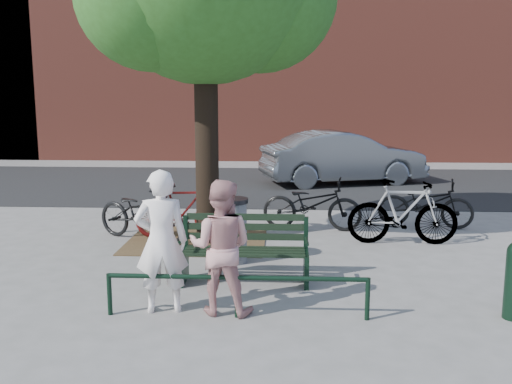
# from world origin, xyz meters

# --- Properties ---
(ground) EXTENTS (90.00, 90.00, 0.00)m
(ground) POSITION_xyz_m (0.00, 0.00, 0.00)
(ground) COLOR gray
(ground) RESTS_ON ground
(dirt_pit) EXTENTS (2.40, 2.00, 0.02)m
(dirt_pit) POSITION_xyz_m (-1.00, 2.20, 0.01)
(dirt_pit) COLOR brown
(dirt_pit) RESTS_ON ground
(road) EXTENTS (40.00, 7.00, 0.01)m
(road) POSITION_xyz_m (0.00, 8.50, 0.01)
(road) COLOR black
(road) RESTS_ON ground
(park_bench) EXTENTS (1.74, 0.54, 0.97)m
(park_bench) POSITION_xyz_m (-0.00, 0.08, 0.48)
(park_bench) COLOR black
(park_bench) RESTS_ON ground
(guard_railing) EXTENTS (3.06, 0.06, 0.51)m
(guard_railing) POSITION_xyz_m (0.00, -1.20, 0.40)
(guard_railing) COLOR black
(guard_railing) RESTS_ON ground
(person_left) EXTENTS (0.69, 0.52, 1.71)m
(person_left) POSITION_xyz_m (-0.90, -1.05, 0.86)
(person_left) COLOR white
(person_left) RESTS_ON ground
(person_right) EXTENTS (0.84, 0.69, 1.60)m
(person_right) POSITION_xyz_m (-0.20, -1.05, 0.80)
(person_right) COLOR tan
(person_right) RESTS_ON ground
(litter_bin) EXTENTS (0.49, 0.49, 1.00)m
(litter_bin) POSITION_xyz_m (-0.26, 1.00, 0.50)
(litter_bin) COLOR gray
(litter_bin) RESTS_ON ground
(bicycle_a) EXTENTS (1.98, 1.47, 0.99)m
(bicycle_a) POSITION_xyz_m (-1.98, 2.20, 0.50)
(bicycle_a) COLOR black
(bicycle_a) RESTS_ON ground
(bicycle_b) EXTENTS (1.75, 0.73, 1.02)m
(bicycle_b) POSITION_xyz_m (-1.27, 2.42, 0.51)
(bicycle_b) COLOR #4E0C0B
(bicycle_b) RESTS_ON ground
(bicycle_c) EXTENTS (1.96, 0.94, 0.99)m
(bicycle_c) POSITION_xyz_m (1.06, 3.18, 0.49)
(bicycle_c) COLOR black
(bicycle_c) RESTS_ON ground
(bicycle_d) EXTENTS (1.88, 0.57, 1.12)m
(bicycle_d) POSITION_xyz_m (2.56, 2.20, 0.56)
(bicycle_d) COLOR gray
(bicycle_d) RESTS_ON ground
(bicycle_e) EXTENTS (1.89, 1.01, 0.94)m
(bicycle_e) POSITION_xyz_m (3.26, 3.49, 0.47)
(bicycle_e) COLOR black
(bicycle_e) RESTS_ON ground
(parked_car) EXTENTS (4.86, 2.87, 1.51)m
(parked_car) POSITION_xyz_m (2.19, 8.78, 0.76)
(parked_car) COLOR slate
(parked_car) RESTS_ON ground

